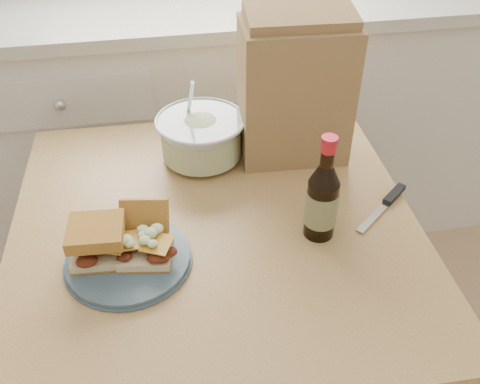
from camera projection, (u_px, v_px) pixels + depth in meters
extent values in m
cube|color=white|center=(215.00, 122.00, 2.08)|extent=(2.40, 0.60, 0.90)
cube|color=silver|center=(211.00, 1.00, 1.78)|extent=(2.50, 0.64, 0.04)
cube|color=tan|center=(216.00, 229.00, 1.19)|extent=(0.92, 0.92, 0.04)
cube|color=tan|center=(80.00, 244.00, 1.69)|extent=(0.06, 0.06, 0.70)
cube|color=tan|center=(323.00, 219.00, 1.78)|extent=(0.06, 0.06, 0.70)
cylinder|color=#3F5566|center=(128.00, 260.00, 1.08)|extent=(0.25, 0.25, 0.02)
cube|color=beige|center=(100.00, 252.00, 1.07)|extent=(0.12, 0.11, 0.02)
cube|color=gold|center=(98.00, 240.00, 1.05)|extent=(0.07, 0.07, 0.00)
cube|color=#BD8132|center=(96.00, 232.00, 1.04)|extent=(0.12, 0.11, 0.03)
cube|color=beige|center=(145.00, 252.00, 1.07)|extent=(0.12, 0.11, 0.02)
cube|color=gold|center=(144.00, 241.00, 1.05)|extent=(0.07, 0.07, 0.00)
cube|color=#BD8132|center=(144.00, 221.00, 1.10)|extent=(0.11, 0.08, 0.09)
cone|color=silver|center=(201.00, 140.00, 1.34)|extent=(0.22, 0.22, 0.11)
cylinder|color=beige|center=(201.00, 141.00, 1.34)|extent=(0.20, 0.20, 0.07)
torus|color=silver|center=(200.00, 120.00, 1.30)|extent=(0.23, 0.23, 0.01)
cylinder|color=silver|center=(190.00, 102.00, 1.30)|extent=(0.02, 0.09, 0.15)
cylinder|color=black|center=(321.00, 209.00, 1.11)|extent=(0.07, 0.07, 0.14)
cone|color=black|center=(325.00, 174.00, 1.06)|extent=(0.07, 0.07, 0.04)
cylinder|color=black|center=(328.00, 154.00, 1.03)|extent=(0.03, 0.03, 0.06)
cylinder|color=red|center=(329.00, 146.00, 1.02)|extent=(0.03, 0.03, 0.02)
cylinder|color=#B22034|center=(330.00, 139.00, 1.01)|extent=(0.03, 0.03, 0.01)
cylinder|color=#313D1E|center=(321.00, 207.00, 1.11)|extent=(0.07, 0.07, 0.08)
cube|color=silver|center=(375.00, 215.00, 1.20)|extent=(0.12, 0.10, 0.00)
cube|color=black|center=(394.00, 194.00, 1.25)|extent=(0.07, 0.07, 0.01)
cube|color=olive|center=(295.00, 92.00, 1.30)|extent=(0.27, 0.19, 0.34)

